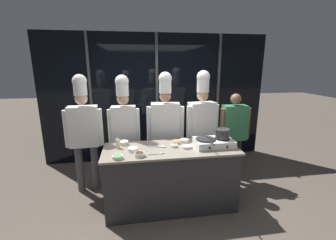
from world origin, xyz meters
TOP-DOWN VIEW (x-y plane):
  - ground_plane at (0.00, 0.00)m, footprint 24.00×24.00m
  - window_wall_back at (0.00, 1.81)m, footprint 4.78×0.09m
  - demo_counter at (0.00, 0.00)m, footprint 1.91×0.74m
  - portable_stove at (0.63, -0.02)m, footprint 0.55×0.38m
  - frying_pan at (0.50, -0.03)m, footprint 0.29×0.50m
  - stock_pot at (0.76, -0.02)m, footprint 0.23×0.21m
  - squeeze_bottle_oil at (-0.74, 0.11)m, footprint 0.06×0.06m
  - prep_bowl_ginger at (0.25, 0.21)m, footprint 0.14×0.14m
  - prep_bowl_mushrooms at (0.06, 0.03)m, footprint 0.10×0.10m
  - prep_bowl_scallions at (-0.73, -0.26)m, footprint 0.14×0.14m
  - prep_bowl_shrimp at (-0.67, 0.25)m, footprint 0.15×0.15m
  - prep_bowl_garlic at (-0.53, -0.05)m, footprint 0.14×0.14m
  - prep_bowl_chicken at (0.23, -0.03)m, footprint 0.14×0.14m
  - prep_bowl_carrots at (0.12, 0.18)m, footprint 0.11×0.11m
  - prep_bowl_soy_glaze at (-0.45, -0.23)m, footprint 0.14×0.14m
  - serving_spoon_slotted at (-0.18, -0.19)m, footprint 0.23×0.05m
  - serving_spoon_solid at (-0.13, 0.05)m, footprint 0.25×0.09m
  - chef_head at (-1.29, 0.62)m, footprint 0.59×0.25m
  - chef_sous at (-0.67, 0.64)m, footprint 0.51×0.21m
  - chef_line at (0.02, 0.67)m, footprint 0.62×0.30m
  - chef_pastry at (0.65, 0.62)m, footprint 0.59×0.31m
  - person_guest at (1.24, 0.63)m, footprint 0.55×0.22m

SIDE VIEW (x-z plane):
  - ground_plane at x=0.00m, z-range 0.00..0.00m
  - demo_counter at x=0.00m, z-range 0.00..0.92m
  - serving_spoon_slotted at x=-0.18m, z-range 0.92..0.93m
  - serving_spoon_solid at x=-0.13m, z-range 0.92..0.93m
  - prep_bowl_chicken at x=0.23m, z-range 0.92..0.95m
  - prep_bowl_mushrooms at x=0.06m, z-range 0.92..0.95m
  - prep_bowl_scallions at x=-0.73m, z-range 0.92..0.97m
  - prep_bowl_carrots at x=0.12m, z-range 0.92..0.97m
  - prep_bowl_ginger at x=0.25m, z-range 0.92..0.97m
  - prep_bowl_shrimp at x=-0.67m, z-range 0.92..0.97m
  - prep_bowl_garlic at x=-0.53m, z-range 0.92..0.97m
  - prep_bowl_soy_glaze at x=-0.45m, z-range 0.92..0.97m
  - person_guest at x=1.24m, z-range 0.17..1.76m
  - portable_stove at x=0.63m, z-range 0.91..1.03m
  - squeeze_bottle_oil at x=-0.74m, z-range 0.91..1.08m
  - frying_pan at x=0.50m, z-range 1.03..1.08m
  - stock_pot at x=0.76m, z-range 1.04..1.18m
  - chef_line at x=0.02m, z-range 0.13..2.09m
  - chef_head at x=-1.29m, z-range 0.15..2.08m
  - chef_pastry at x=0.65m, z-range 0.14..2.13m
  - chef_sous at x=-0.67m, z-range 0.18..2.10m
  - window_wall_back at x=0.00m, z-range 0.00..2.70m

